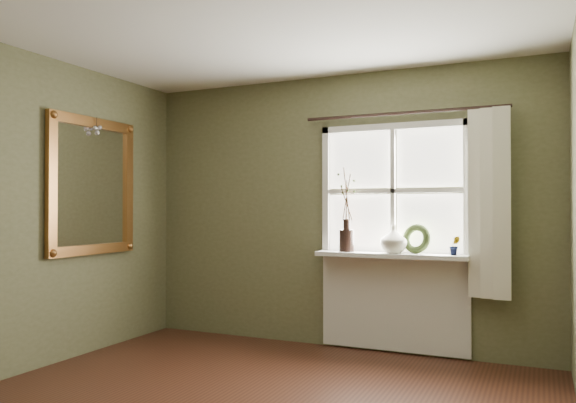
% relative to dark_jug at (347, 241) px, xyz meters
% --- Properties ---
extents(wall_back, '(4.00, 0.10, 2.60)m').
position_rel_dark_jug_xyz_m(wall_back, '(-0.14, 0.18, 0.28)').
color(wall_back, brown).
rests_on(wall_back, ground).
extents(window_frame, '(1.36, 0.06, 1.24)m').
position_rel_dark_jug_xyz_m(window_frame, '(0.41, 0.11, 0.46)').
color(window_frame, silver).
rests_on(window_frame, wall_back).
extents(window_sill, '(1.36, 0.26, 0.04)m').
position_rel_dark_jug_xyz_m(window_sill, '(0.41, 0.00, -0.12)').
color(window_sill, silver).
rests_on(window_sill, wall_back).
extents(window_apron, '(1.36, 0.04, 0.88)m').
position_rel_dark_jug_xyz_m(window_apron, '(0.41, 0.11, -0.56)').
color(window_apron, silver).
rests_on(window_apron, ground).
extents(dark_jug, '(0.18, 0.18, 0.20)m').
position_rel_dark_jug_xyz_m(dark_jug, '(0.00, 0.00, 0.00)').
color(dark_jug, black).
rests_on(dark_jug, window_sill).
extents(cream_vase, '(0.31, 0.31, 0.25)m').
position_rel_dark_jug_xyz_m(cream_vase, '(0.44, 0.00, 0.02)').
color(cream_vase, beige).
rests_on(cream_vase, window_sill).
extents(wreath, '(0.29, 0.20, 0.28)m').
position_rel_dark_jug_xyz_m(wreath, '(0.64, 0.04, 0.00)').
color(wreath, '#31401C').
rests_on(wreath, window_sill).
extents(potted_plant_left, '(0.10, 0.09, 0.16)m').
position_rel_dark_jug_xyz_m(potted_plant_left, '(-0.01, 0.00, -0.02)').
color(potted_plant_left, '#31401C').
rests_on(potted_plant_left, window_sill).
extents(potted_plant_right, '(0.11, 0.10, 0.17)m').
position_rel_dark_jug_xyz_m(potted_plant_right, '(0.97, 0.00, -0.02)').
color(potted_plant_right, '#31401C').
rests_on(potted_plant_right, window_sill).
extents(curtain, '(0.36, 0.12, 1.59)m').
position_rel_dark_jug_xyz_m(curtain, '(1.25, 0.01, 0.34)').
color(curtain, beige).
rests_on(curtain, wall_back).
extents(curtain_rod, '(1.84, 0.03, 0.03)m').
position_rel_dark_jug_xyz_m(curtain_rod, '(0.51, 0.05, 1.16)').
color(curtain_rod, black).
rests_on(curtain_rod, wall_back).
extents(gilt_mirror, '(0.10, 1.05, 1.25)m').
position_rel_dark_jug_xyz_m(gilt_mirror, '(-2.10, -1.03, 0.51)').
color(gilt_mirror, white).
rests_on(gilt_mirror, wall_left).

